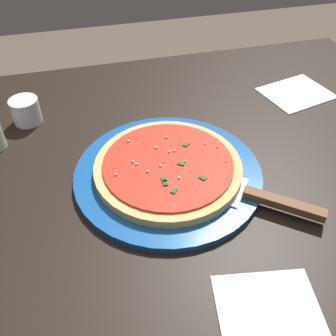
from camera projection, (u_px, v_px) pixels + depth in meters
The scene contains 8 objects.
ground_plane at pixel (178, 336), 1.19m from camera, with size 5.00×5.00×0.00m, color brown.
restaurant_table at pixel (183, 208), 0.78m from camera, with size 1.12×0.85×0.72m.
serving_plate at pixel (168, 174), 0.67m from camera, with size 0.33×0.33×0.01m, color #195199.
pizza at pixel (168, 167), 0.66m from camera, with size 0.26×0.26×0.02m.
pizza_server at pixel (258, 197), 0.61m from camera, with size 0.20×0.17×0.01m.
cup_small_sauce at pixel (26, 111), 0.78m from camera, with size 0.06×0.06×0.05m, color silver.
napkin_folded_right at pixel (272, 321), 0.48m from camera, with size 0.13×0.14×0.00m, color white.
napkin_loose_left at pixel (296, 93), 0.88m from camera, with size 0.15×0.12×0.00m, color white.
Camera 1 is at (0.16, 0.50, 1.19)m, focal length 40.56 mm.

